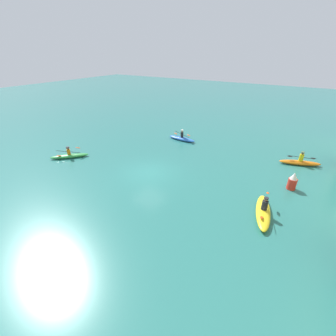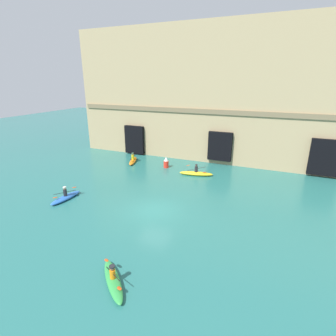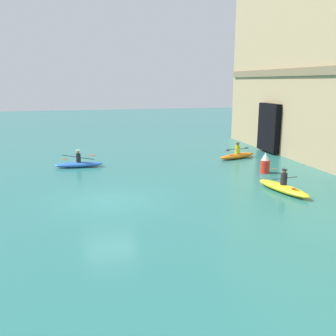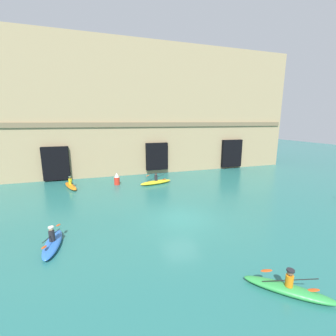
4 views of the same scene
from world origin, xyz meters
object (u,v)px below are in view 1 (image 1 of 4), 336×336
object	(u,v)px
kayak_green	(69,156)
marker_buoy	(293,182)
kayak_yellow	(263,211)
kayak_orange	(300,162)
kayak_blue	(182,138)

from	to	relation	value
kayak_green	marker_buoy	xyz separation A→B (m)	(-4.96, 17.84, 0.39)
kayak_yellow	marker_buoy	bearing A→B (deg)	152.59
kayak_orange	kayak_yellow	world-z (taller)	kayak_yellow
kayak_orange	kayak_blue	world-z (taller)	kayak_orange
kayak_blue	marker_buoy	distance (m)	12.13
kayak_orange	marker_buoy	world-z (taller)	marker_buoy
kayak_orange	kayak_blue	distance (m)	11.47
kayak_orange	kayak_yellow	bearing A→B (deg)	-118.24
kayak_orange	kayak_yellow	size ratio (longest dim) A/B	0.91
marker_buoy	kayak_yellow	bearing A→B (deg)	-15.27
kayak_blue	kayak_green	world-z (taller)	kayak_blue
kayak_orange	kayak_blue	bearing A→B (deg)	161.00
kayak_blue	marker_buoy	size ratio (longest dim) A/B	2.47
kayak_yellow	marker_buoy	world-z (taller)	marker_buoy
kayak_yellow	kayak_blue	size ratio (longest dim) A/B	1.15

